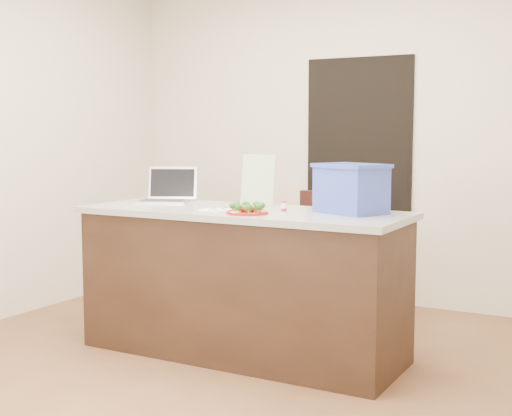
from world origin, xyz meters
The scene contains 16 objects.
ground centered at (0.00, 0.00, 0.00)m, with size 4.00×4.00×0.00m, color brown.
room_shell centered at (0.00, 0.00, 1.62)m, with size 4.00×4.00×4.00m.
doorway centered at (0.10, 1.98, 1.00)m, with size 0.90×0.02×2.00m, color black.
island centered at (0.00, 0.25, 0.46)m, with size 2.06×0.76×0.92m.
plate centered at (0.14, 0.06, 0.93)m, with size 0.25×0.25×0.02m.
meatballs centered at (0.15, 0.06, 0.95)m, with size 0.10×0.10×0.04m.
broccoli centered at (0.14, 0.06, 0.97)m, with size 0.21×0.21×0.04m.
pepper_rings centered at (0.14, 0.06, 0.94)m, with size 0.22×0.22×0.01m.
napkin centered at (-0.12, 0.12, 0.92)m, with size 0.16×0.16×0.01m, color white.
fork centered at (-0.14, 0.13, 0.93)m, with size 0.04×0.14×0.00m.
knife centered at (-0.09, 0.11, 0.93)m, with size 0.04×0.18×0.01m.
yogurt_bottle centered at (0.33, 0.16, 0.95)m, with size 0.04×0.04×0.07m.
laptop centered at (-0.69, 0.42, 0.98)m, with size 0.40×0.39×0.24m.
leaflet centered at (-0.03, 0.51, 1.09)m, with size 0.23×0.00×0.33m, color white.
blue_box centered at (0.66, 0.38, 1.07)m, with size 0.49×0.43×0.29m.
chair centered at (0.11, 1.15, 0.55)m, with size 0.51×0.52×0.96m.
Camera 1 is at (2.19, -3.54, 1.40)m, focal length 50.00 mm.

